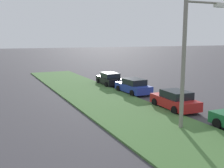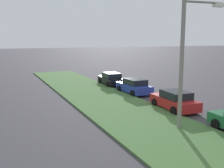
{
  "view_description": "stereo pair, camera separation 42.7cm",
  "coord_description": "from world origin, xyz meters",
  "px_view_note": "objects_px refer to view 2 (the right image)",
  "views": [
    {
      "loc": [
        -2.71,
        15.73,
        5.34
      ],
      "look_at": [
        17.26,
        6.46,
        1.63
      ],
      "focal_mm": 43.62,
      "sensor_mm": 36.0,
      "label": 1
    },
    {
      "loc": [
        -2.88,
        15.34,
        5.34
      ],
      "look_at": [
        17.26,
        6.46,
        1.63
      ],
      "focal_mm": 43.62,
      "sensor_mm": 36.0,
      "label": 2
    }
  ],
  "objects_px": {
    "streetlight": "(187,55)",
    "parked_car_black": "(111,79)",
    "parked_car_red": "(175,100)",
    "parked_car_blue": "(134,86)"
  },
  "relations": [
    {
      "from": "streetlight",
      "to": "parked_car_black",
      "type": "bearing_deg",
      "value": -7.7
    },
    {
      "from": "parked_car_red",
      "to": "parked_car_blue",
      "type": "distance_m",
      "value": 6.6
    },
    {
      "from": "parked_car_red",
      "to": "parked_car_black",
      "type": "xyz_separation_m",
      "value": [
        11.88,
        0.03,
        0.0
      ]
    },
    {
      "from": "parked_car_blue",
      "to": "streetlight",
      "type": "relative_size",
      "value": 0.58
    },
    {
      "from": "streetlight",
      "to": "parked_car_red",
      "type": "bearing_deg",
      "value": -29.3
    },
    {
      "from": "parked_car_red",
      "to": "parked_car_blue",
      "type": "bearing_deg",
      "value": 1.96
    },
    {
      "from": "parked_car_black",
      "to": "streetlight",
      "type": "distance_m",
      "value": 16.29
    },
    {
      "from": "parked_car_black",
      "to": "streetlight",
      "type": "height_order",
      "value": "streetlight"
    },
    {
      "from": "parked_car_red",
      "to": "streetlight",
      "type": "xyz_separation_m",
      "value": [
        -3.85,
        2.16,
        3.67
      ]
    },
    {
      "from": "parked_car_blue",
      "to": "streetlight",
      "type": "bearing_deg",
      "value": 165.95
    }
  ]
}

